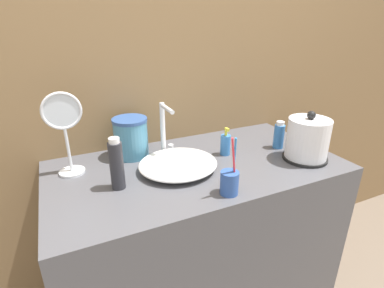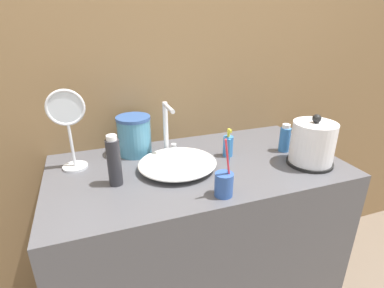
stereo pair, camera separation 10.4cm
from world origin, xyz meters
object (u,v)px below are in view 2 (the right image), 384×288
(vanity_mirror, at_px, (68,124))
(water_pitcher, at_px, (134,135))
(lotion_bottle, at_px, (228,146))
(faucet, at_px, (167,127))
(mouthwash_bottle, at_px, (285,138))
(electric_kettle, at_px, (312,145))
(toothbrush_cup, at_px, (224,183))
(shampoo_bottle, at_px, (114,161))

(vanity_mirror, height_order, water_pitcher, vanity_mirror)
(vanity_mirror, bearing_deg, water_pitcher, 12.45)
(lotion_bottle, relative_size, vanity_mirror, 0.39)
(faucet, distance_m, vanity_mirror, 0.40)
(faucet, distance_m, water_pitcher, 0.16)
(mouthwash_bottle, bearing_deg, faucet, 164.01)
(electric_kettle, height_order, toothbrush_cup, toothbrush_cup)
(mouthwash_bottle, bearing_deg, water_pitcher, 162.85)
(faucet, distance_m, mouthwash_bottle, 0.54)
(vanity_mirror, bearing_deg, mouthwash_bottle, -8.99)
(electric_kettle, relative_size, vanity_mirror, 0.66)
(faucet, bearing_deg, electric_kettle, -29.10)
(lotion_bottle, distance_m, mouthwash_bottle, 0.27)
(shampoo_bottle, height_order, vanity_mirror, vanity_mirror)
(electric_kettle, xyz_separation_m, toothbrush_cup, (-0.45, -0.10, -0.04))
(faucet, relative_size, toothbrush_cup, 1.09)
(lotion_bottle, relative_size, mouthwash_bottle, 0.98)
(shampoo_bottle, relative_size, water_pitcher, 1.11)
(mouthwash_bottle, distance_m, vanity_mirror, 0.93)
(lotion_bottle, height_order, water_pitcher, water_pitcher)
(lotion_bottle, bearing_deg, faucet, 156.14)
(water_pitcher, bearing_deg, faucet, -21.31)
(shampoo_bottle, distance_m, mouthwash_bottle, 0.77)
(faucet, bearing_deg, vanity_mirror, -179.57)
(water_pitcher, bearing_deg, lotion_bottle, -22.95)
(toothbrush_cup, height_order, vanity_mirror, vanity_mirror)
(toothbrush_cup, relative_size, mouthwash_bottle, 1.69)
(mouthwash_bottle, relative_size, water_pitcher, 0.74)
(water_pitcher, bearing_deg, mouthwash_bottle, -17.15)
(lotion_bottle, height_order, mouthwash_bottle, mouthwash_bottle)
(shampoo_bottle, xyz_separation_m, water_pitcher, (0.12, 0.25, -0.01))
(electric_kettle, height_order, vanity_mirror, vanity_mirror)
(lotion_bottle, height_order, shampoo_bottle, shampoo_bottle)
(shampoo_bottle, relative_size, vanity_mirror, 0.59)
(mouthwash_bottle, bearing_deg, electric_kettle, -81.55)
(shampoo_bottle, bearing_deg, mouthwash_bottle, 3.55)
(shampoo_bottle, bearing_deg, electric_kettle, -7.48)
(faucet, height_order, water_pitcher, faucet)
(lotion_bottle, xyz_separation_m, mouthwash_bottle, (0.27, -0.04, 0.01))
(faucet, height_order, electric_kettle, faucet)
(mouthwash_bottle, bearing_deg, vanity_mirror, 171.01)
(toothbrush_cup, xyz_separation_m, vanity_mirror, (-0.49, 0.40, 0.14))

